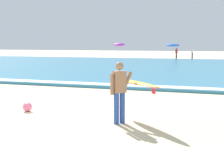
{
  "coord_description": "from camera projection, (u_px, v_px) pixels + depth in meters",
  "views": [
    {
      "loc": [
        4.99,
        -8.08,
        2.24
      ],
      "look_at": [
        1.78,
        2.16,
        1.1
      ],
      "focal_mm": 47.06,
      "sensor_mm": 36.0,
      "label": 1
    }
  ],
  "objects": [
    {
      "name": "surf_foam",
      "position": [
        102.0,
        84.0,
        15.19
      ],
      "size": [
        120.0,
        0.84,
        0.01
      ],
      "primitive_type": "cube",
      "color": "white",
      "rests_on": "sea"
    },
    {
      "name": "beach_umbrella_0",
      "position": [
        119.0,
        45.0,
        46.61
      ],
      "size": [
        1.8,
        1.82,
        2.38
      ],
      "color": "beige",
      "rests_on": "ground"
    },
    {
      "name": "beach_ball",
      "position": [
        27.0,
        107.0,
        9.67
      ],
      "size": [
        0.31,
        0.31,
        0.31
      ],
      "primitive_type": "sphere",
      "color": "pink",
      "rests_on": "ground"
    },
    {
      "name": "beach_umbrella_1",
      "position": [
        173.0,
        45.0,
        43.24
      ],
      "size": [
        2.04,
        2.06,
        2.24
      ],
      "color": "beige",
      "rests_on": "ground"
    },
    {
      "name": "sea",
      "position": [
        149.0,
        66.0,
        27.91
      ],
      "size": [
        120.0,
        28.0,
        0.14
      ],
      "primitive_type": "cube",
      "color": "teal",
      "rests_on": "ground"
    },
    {
      "name": "beachgoer_near_row_left",
      "position": [
        176.0,
        53.0,
        42.3
      ],
      "size": [
        0.32,
        0.2,
        1.58
      ],
      "color": "#383842",
      "rests_on": "ground"
    },
    {
      "name": "ground_plane",
      "position": [
        39.0,
        114.0,
        9.39
      ],
      "size": [
        160.0,
        160.0,
        0.0
      ],
      "primitive_type": "plane",
      "color": "beige"
    },
    {
      "name": "surfer_with_board",
      "position": [
        127.0,
        87.0,
        8.24
      ],
      "size": [
        1.88,
        1.91,
        1.73
      ],
      "color": "#284CA3",
      "rests_on": "ground"
    },
    {
      "name": "beachgoer_near_row_mid",
      "position": [
        192.0,
        53.0,
        42.71
      ],
      "size": [
        0.32,
        0.2,
        1.58
      ],
      "color": "#383842",
      "rests_on": "ground"
    }
  ]
}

